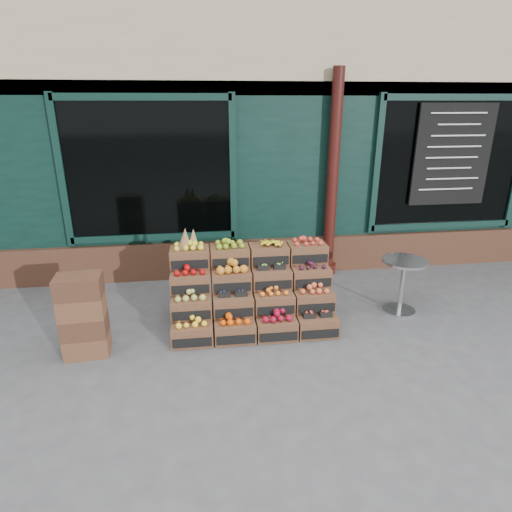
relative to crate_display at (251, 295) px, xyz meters
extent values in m
plane|color=#4B4B4E|center=(0.29, -0.52, -0.39)|extent=(60.00, 60.00, 0.00)
cube|color=black|center=(0.29, 4.68, 2.01)|extent=(12.00, 6.00, 4.80)
cube|color=#C1B28C|center=(0.29, 1.76, 3.41)|extent=(12.00, 0.18, 2.00)
cube|color=black|center=(0.29, 1.73, 1.11)|extent=(12.00, 0.12, 3.00)
cube|color=#45291B|center=(0.29, 1.66, -0.09)|extent=(12.00, 0.18, 0.60)
cube|color=black|center=(-1.31, 1.66, 1.36)|extent=(2.40, 0.06, 2.00)
cube|color=black|center=(3.49, 1.66, 1.36)|extent=(2.40, 0.06, 2.00)
cylinder|color=#330F0B|center=(1.49, 1.53, 1.21)|extent=(0.18, 0.18, 3.20)
cube|color=black|center=(3.49, 1.58, 1.51)|extent=(1.30, 0.04, 1.60)
cube|color=brown|center=(-0.76, -0.40, -0.27)|extent=(0.49, 0.34, 0.24)
cube|color=black|center=(-0.76, -0.58, -0.29)|extent=(0.45, 0.02, 0.11)
cube|color=yellow|center=(-0.76, -0.40, -0.11)|extent=(0.39, 0.26, 0.08)
cube|color=brown|center=(-0.25, -0.41, -0.27)|extent=(0.49, 0.34, 0.24)
cube|color=black|center=(-0.25, -0.59, -0.29)|extent=(0.45, 0.02, 0.11)
cube|color=#DF4503|center=(-0.25, -0.41, -0.10)|extent=(0.39, 0.26, 0.09)
cube|color=brown|center=(0.26, -0.41, -0.27)|extent=(0.49, 0.34, 0.24)
cube|color=black|center=(0.26, -0.59, -0.29)|extent=(0.45, 0.02, 0.11)
cube|color=maroon|center=(0.26, -0.41, -0.10)|extent=(0.39, 0.26, 0.09)
cube|color=brown|center=(0.77, -0.42, -0.27)|extent=(0.49, 0.34, 0.24)
cube|color=black|center=(0.76, -0.60, -0.29)|extent=(0.45, 0.02, 0.11)
cube|color=red|center=(0.77, -0.42, -0.13)|extent=(0.39, 0.26, 0.03)
cube|color=brown|center=(-0.75, -0.19, -0.02)|extent=(0.49, 0.34, 0.24)
cube|color=black|center=(-0.76, -0.37, -0.05)|extent=(0.45, 0.02, 0.11)
cube|color=#A2A851|center=(-0.75, -0.19, 0.14)|extent=(0.39, 0.26, 0.08)
cube|color=brown|center=(-0.25, -0.20, -0.02)|extent=(0.49, 0.34, 0.24)
cube|color=black|center=(-0.25, -0.38, -0.05)|extent=(0.45, 0.02, 0.11)
cube|color=#252550|center=(-0.25, -0.20, 0.11)|extent=(0.39, 0.26, 0.03)
cube|color=brown|center=(0.26, -0.20, -0.02)|extent=(0.49, 0.34, 0.24)
cube|color=black|center=(0.26, -0.38, -0.05)|extent=(0.45, 0.02, 0.11)
cube|color=orange|center=(0.26, -0.20, 0.13)|extent=(0.39, 0.26, 0.07)
cube|color=brown|center=(0.77, -0.21, -0.02)|extent=(0.49, 0.34, 0.24)
cube|color=black|center=(0.77, -0.39, -0.05)|extent=(0.45, 0.02, 0.11)
cube|color=#D35731|center=(0.77, -0.21, 0.14)|extent=(0.39, 0.26, 0.08)
cube|color=brown|center=(-0.75, 0.01, 0.22)|extent=(0.49, 0.34, 0.24)
cube|color=black|center=(-0.75, -0.17, 0.20)|extent=(0.45, 0.02, 0.11)
cube|color=#9F0507|center=(-0.75, 0.01, 0.38)|extent=(0.39, 0.26, 0.08)
cube|color=brown|center=(-0.24, 0.01, 0.22)|extent=(0.49, 0.34, 0.24)
cube|color=black|center=(-0.25, -0.17, 0.20)|extent=(0.45, 0.02, 0.11)
cube|color=#B76F1C|center=(-0.24, 0.01, 0.40)|extent=(0.39, 0.26, 0.11)
cube|color=brown|center=(0.26, 0.00, 0.22)|extent=(0.49, 0.34, 0.24)
cube|color=black|center=(0.26, -0.18, 0.20)|extent=(0.45, 0.02, 0.11)
cube|color=#87C144|center=(0.26, 0.00, 0.36)|extent=(0.39, 0.26, 0.03)
cube|color=brown|center=(0.77, 0.00, 0.22)|extent=(0.49, 0.34, 0.24)
cube|color=black|center=(0.77, -0.18, 0.20)|extent=(0.45, 0.02, 0.11)
cube|color=#330D23|center=(0.77, 0.00, 0.37)|extent=(0.39, 0.26, 0.06)
cube|color=brown|center=(-0.75, 0.22, 0.46)|extent=(0.49, 0.34, 0.24)
cube|color=black|center=(-0.75, 0.04, 0.44)|extent=(0.45, 0.02, 0.11)
cube|color=gold|center=(-0.75, 0.22, 0.63)|extent=(0.39, 0.26, 0.08)
cube|color=brown|center=(-0.24, 0.21, 0.46)|extent=(0.49, 0.34, 0.24)
cube|color=black|center=(-0.24, 0.03, 0.44)|extent=(0.45, 0.02, 0.11)
cube|color=olive|center=(-0.24, 0.21, 0.63)|extent=(0.39, 0.26, 0.08)
cube|color=brown|center=(0.27, 0.21, 0.46)|extent=(0.49, 0.34, 0.24)
cube|color=black|center=(0.26, 0.03, 0.44)|extent=(0.45, 0.02, 0.11)
cube|color=gold|center=(0.27, 0.21, 0.62)|extent=(0.39, 0.26, 0.08)
cube|color=brown|center=(0.77, 0.20, 0.46)|extent=(0.49, 0.34, 0.24)
cube|color=black|center=(0.77, 0.02, 0.44)|extent=(0.45, 0.02, 0.11)
cube|color=red|center=(0.77, 0.20, 0.62)|extent=(0.39, 0.26, 0.07)
cube|color=#45291B|center=(0.01, -0.20, -0.27)|extent=(2.01, 0.36, 0.24)
cube|color=#45291B|center=(0.01, 0.01, -0.15)|extent=(2.01, 0.36, 0.49)
cube|color=#45291B|center=(0.01, 0.21, -0.02)|extent=(2.01, 0.36, 0.73)
cone|color=olive|center=(-0.80, 0.22, 0.73)|extent=(0.17, 0.17, 0.28)
cone|color=olive|center=(-0.69, 0.26, 0.71)|extent=(0.15, 0.15, 0.24)
cube|color=brown|center=(-1.94, -0.47, -0.27)|extent=(0.50, 0.36, 0.24)
cube|color=#45291B|center=(-1.94, -0.47, -0.03)|extent=(0.50, 0.36, 0.24)
cube|color=brown|center=(-1.94, -0.47, 0.21)|extent=(0.50, 0.36, 0.24)
cube|color=#45291B|center=(-1.94, -0.47, 0.45)|extent=(0.50, 0.36, 0.24)
cylinder|color=silver|center=(2.06, 0.02, -0.38)|extent=(0.44, 0.44, 0.03)
cylinder|color=silver|center=(2.06, 0.02, -0.02)|extent=(0.06, 0.06, 0.72)
cylinder|color=silver|center=(2.06, 0.02, 0.35)|extent=(0.60, 0.60, 0.03)
imported|color=#18542D|center=(-0.90, 2.27, 0.58)|extent=(0.81, 0.64, 1.94)
camera|label=1|loc=(-0.63, -4.93, 2.34)|focal=30.00mm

